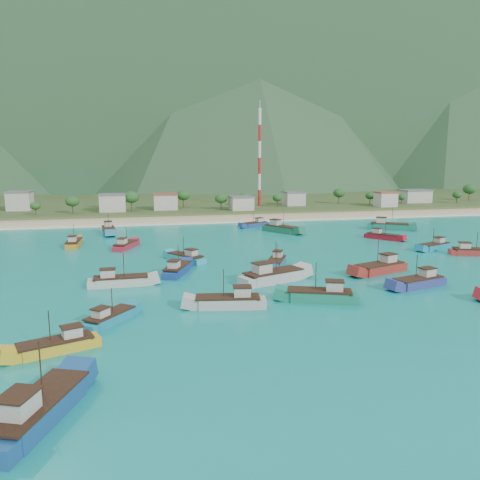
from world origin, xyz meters
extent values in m
plane|color=#0B8181|center=(0.00, 0.00, 0.00)|extent=(600.00, 600.00, 0.00)
cube|color=beige|center=(0.00, 79.00, 0.00)|extent=(400.00, 18.00, 1.20)
cube|color=#385123|center=(0.00, 140.00, 0.00)|extent=(400.00, 110.00, 2.40)
cube|color=white|center=(0.00, 69.50, 0.00)|extent=(400.00, 2.50, 0.08)
cube|color=slate|center=(-150.00, 520.00, 130.00)|extent=(1400.00, 160.00, 260.00)
cube|color=#385942|center=(120.00, 400.00, 100.00)|extent=(1100.00, 160.00, 200.00)
cube|color=#284C2D|center=(-40.00, 300.00, 75.00)|extent=(800.00, 160.00, 150.00)
cone|color=#284C2D|center=(60.00, 300.00, 85.00)|extent=(280.00, 280.00, 170.00)
cone|color=#284C2D|center=(260.00, 300.00, 105.00)|extent=(280.00, 280.00, 210.00)
cube|color=beige|center=(-66.91, 112.32, 5.13)|extent=(8.71, 9.52, 7.06)
cube|color=beige|center=(-30.82, 99.09, 4.78)|extent=(9.72, 7.55, 6.36)
cube|color=beige|center=(-10.60, 101.65, 4.58)|extent=(9.21, 7.69, 5.95)
cube|color=beige|center=(18.91, 94.08, 4.09)|extent=(8.61, 8.68, 4.99)
cube|color=beige|center=(45.22, 106.56, 4.39)|extent=(8.28, 7.98, 5.57)
cube|color=beige|center=(81.54, 92.90, 4.53)|extent=(7.71, 6.86, 5.86)
cube|color=beige|center=(104.99, 107.87, 4.33)|extent=(12.73, 9.11, 5.46)
cylinder|color=red|center=(30.05, 108.00, 5.02)|extent=(1.20, 1.20, 6.84)
cylinder|color=white|center=(30.05, 108.00, 11.86)|extent=(1.20, 1.20, 6.84)
cylinder|color=red|center=(30.05, 108.00, 18.70)|extent=(1.20, 1.20, 6.84)
cylinder|color=white|center=(30.05, 108.00, 25.54)|extent=(1.20, 1.20, 6.84)
cylinder|color=red|center=(30.05, 108.00, 32.38)|extent=(1.20, 1.20, 6.84)
cylinder|color=white|center=(30.05, 108.00, 39.22)|extent=(1.20, 1.20, 6.84)
cube|color=teal|center=(-30.26, 53.68, 0.62)|extent=(4.56, 11.57, 2.05)
cube|color=beige|center=(-30.52, 55.97, 2.48)|extent=(2.34, 2.78, 1.66)
cylinder|color=#382114|center=(-30.19, 53.04, 3.95)|extent=(0.12, 0.12, 4.61)
cube|color=beige|center=(-25.21, -5.76, 0.54)|extent=(10.44, 3.30, 1.89)
cube|color=beige|center=(-27.34, -5.81, 2.25)|extent=(2.40, 1.95, 1.53)
cylinder|color=#382114|center=(-24.63, -5.75, 3.61)|extent=(0.12, 0.12, 4.25)
cube|color=teal|center=(48.31, 11.40, 0.48)|extent=(10.04, 6.17, 1.76)
cube|color=beige|center=(50.15, 12.12, 2.07)|extent=(2.69, 2.45, 1.43)
cylinder|color=#382114|center=(47.80, 11.20, 3.33)|extent=(0.12, 0.12, 3.95)
cube|color=#BBB2AB|center=(1.45, -9.18, 0.74)|extent=(12.99, 7.91, 2.27)
cube|color=beige|center=(-0.94, -10.09, 2.79)|extent=(3.47, 3.15, 1.85)
cylinder|color=#382114|center=(2.11, -8.92, 4.43)|extent=(0.12, 0.12, 5.11)
cube|color=navy|center=(15.22, 58.12, 0.46)|extent=(9.72, 6.42, 1.71)
cube|color=beige|center=(16.97, 58.91, 2.01)|extent=(2.66, 2.45, 1.39)
cylinder|color=#382114|center=(14.73, 57.89, 3.24)|extent=(0.12, 0.12, 3.85)
cube|color=#1D6648|center=(20.22, 44.99, 0.70)|extent=(9.55, 12.16, 2.21)
cube|color=beige|center=(18.88, 47.08, 2.70)|extent=(3.36, 3.52, 1.79)
cylinder|color=#382114|center=(20.59, 44.40, 4.29)|extent=(0.12, 0.12, 4.97)
cube|color=#B2AEA2|center=(-9.41, -21.70, 0.57)|extent=(11.02, 4.89, 1.94)
cube|color=beige|center=(-7.26, -22.06, 2.32)|extent=(2.71, 2.33, 1.57)
cylinder|color=#382114|center=(-10.00, -21.59, 3.71)|extent=(0.12, 0.12, 4.35)
cube|color=maroon|center=(23.42, -7.16, 0.65)|extent=(12.05, 7.05, 2.10)
cube|color=beige|center=(25.65, -6.38, 2.56)|extent=(3.18, 2.87, 1.71)
cylinder|color=#382114|center=(22.80, -7.38, 4.07)|extent=(0.12, 0.12, 4.73)
cube|color=#1A6D57|center=(54.56, 42.91, 0.73)|extent=(12.71, 9.07, 2.26)
cube|color=beige|center=(52.32, 44.10, 2.78)|extent=(3.56, 3.34, 1.84)
cylinder|color=#382114|center=(55.19, 42.58, 4.41)|extent=(0.12, 0.12, 5.09)
cube|color=#187C5D|center=(5.10, -21.71, 0.60)|extent=(11.48, 6.98, 2.01)
cube|color=beige|center=(7.21, -22.52, 2.42)|extent=(3.07, 2.78, 1.63)
cylinder|color=#382114|center=(4.52, -21.49, 3.87)|extent=(0.12, 0.12, 4.52)
cube|color=#A42B26|center=(52.91, 3.41, 0.49)|extent=(10.20, 6.27, 1.78)
cube|color=beige|center=(51.04, 4.14, 2.11)|extent=(2.73, 2.49, 1.45)
cylinder|color=#382114|center=(53.43, 3.20, 3.39)|extent=(0.12, 0.12, 4.02)
cube|color=#B57B1F|center=(-37.78, 35.10, 0.50)|extent=(3.22, 9.95, 1.79)
cube|color=beige|center=(-37.84, 33.08, 2.12)|extent=(1.88, 2.30, 1.46)
cylinder|color=#382114|center=(-37.76, 35.66, 3.41)|extent=(0.12, 0.12, 4.04)
cube|color=red|center=(43.78, 27.49, 0.47)|extent=(7.88, 9.37, 1.73)
cube|color=beige|center=(42.64, 29.07, 2.04)|extent=(2.69, 2.78, 1.41)
cylinder|color=#382114|center=(44.10, 27.06, 3.28)|extent=(0.12, 0.12, 3.90)
cube|color=teal|center=(-12.20, 11.28, 0.49)|extent=(7.96, 9.71, 1.78)
cube|color=beige|center=(-11.06, 9.63, 2.11)|extent=(2.75, 2.85, 1.45)
cylinder|color=#382114|center=(-12.52, 11.74, 3.39)|extent=(0.12, 0.12, 4.01)
cube|color=navy|center=(-30.83, -48.02, 0.71)|extent=(7.86, 12.64, 2.21)
cube|color=beige|center=(-31.76, -50.33, 2.71)|extent=(3.10, 3.40, 1.80)
cylinder|color=#382114|center=(-30.57, -47.38, 4.30)|extent=(0.12, 0.12, 4.98)
cube|color=navy|center=(-14.78, 0.94, 0.51)|extent=(6.67, 10.35, 1.82)
cube|color=beige|center=(-15.59, -0.94, 2.16)|extent=(2.58, 2.81, 1.48)
cylinder|color=#382114|center=(-14.55, 1.46, 3.46)|extent=(0.12, 0.12, 4.09)
cube|color=#A52031|center=(-24.95, 29.30, 0.47)|extent=(6.33, 9.92, 1.74)
cube|color=beige|center=(-25.71, 27.50, 2.05)|extent=(2.46, 2.69, 1.41)
cylinder|color=#382114|center=(-24.74, 29.80, 3.30)|extent=(0.12, 0.12, 3.92)
cube|color=navy|center=(24.86, -17.72, 0.54)|extent=(10.82, 5.67, 1.89)
cube|color=beige|center=(26.90, -17.16, 2.25)|extent=(2.77, 2.45, 1.53)
cylinder|color=#382114|center=(24.29, -17.87, 3.61)|extent=(0.12, 0.12, 4.24)
cube|color=teal|center=(-26.12, -24.44, 0.38)|extent=(7.34, 8.31, 1.56)
cube|color=beige|center=(-27.22, -25.82, 1.80)|extent=(2.45, 2.51, 1.27)
cylinder|color=#382114|center=(-25.82, -24.06, 2.92)|extent=(0.12, 0.12, 3.52)
cube|color=#1E608E|center=(5.56, 2.76, 0.47)|extent=(6.82, 9.78, 1.73)
cube|color=beige|center=(6.45, 4.50, 2.04)|extent=(2.54, 2.72, 1.41)
cylinder|color=#382114|center=(5.32, 2.28, 3.29)|extent=(0.12, 0.12, 3.90)
cube|color=gold|center=(-31.74, -33.31, 0.44)|extent=(9.58, 5.71, 1.67)
cube|color=beige|center=(-29.97, -32.66, 1.95)|extent=(2.54, 2.30, 1.36)
cylinder|color=#382114|center=(-32.23, -33.48, 3.16)|extent=(0.12, 0.12, 3.77)
camera|label=1|loc=(-22.19, -87.22, 21.90)|focal=35.00mm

